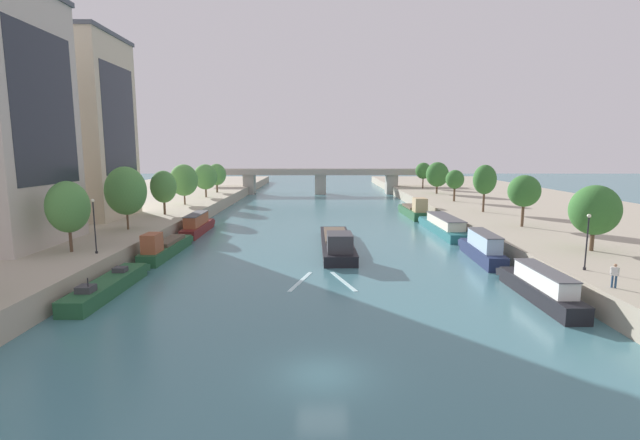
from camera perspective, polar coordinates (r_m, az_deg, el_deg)
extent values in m
plane|color=#42757F|center=(23.73, 0.18, -18.81)|extent=(400.00, 400.00, 0.00)
cube|color=#A89E89|center=(84.75, -25.27, 1.09)|extent=(36.00, 170.00, 2.01)
cube|color=#A89E89|center=(84.84, 25.20, 1.11)|extent=(36.00, 170.00, 2.01)
cube|color=black|center=(51.45, 1.98, -3.05)|extent=(3.55, 17.51, 1.02)
cube|color=black|center=(60.34, 1.54, -1.20)|extent=(3.14, 1.27, 0.87)
cube|color=black|center=(51.34, 1.98, -2.45)|extent=(3.62, 17.51, 0.06)
cube|color=#38383D|center=(45.35, 2.37, -2.77)|extent=(2.52, 3.53, 1.77)
cube|color=black|center=(47.02, 2.25, -2.03)|extent=(1.97, 0.06, 0.49)
cube|color=brown|center=(53.02, 1.89, -1.87)|extent=(2.70, 9.12, 0.36)
cylinder|color=#232328|center=(46.13, 2.93, -3.00)|extent=(0.07, 0.07, 1.10)
cube|color=silver|center=(38.96, 2.81, -7.64)|extent=(2.08, 5.85, 0.03)
cube|color=silver|center=(38.89, -2.54, -7.67)|extent=(1.91, 5.89, 0.03)
cube|color=#235633|center=(39.03, -25.19, -7.66)|extent=(2.10, 10.86, 1.06)
cube|color=#235633|center=(44.08, -21.96, -5.51)|extent=(1.90, 1.25, 0.90)
cube|color=#235633|center=(38.88, -25.24, -6.87)|extent=(2.14, 10.86, 0.06)
cube|color=#38383D|center=(40.91, -23.82, -5.70)|extent=(1.00, 0.91, 0.40)
cube|color=#38383D|center=(36.22, -27.35, -7.68)|extent=(1.10, 1.11, 0.48)
cylinder|color=#232328|center=(35.81, -27.12, -7.32)|extent=(0.07, 0.07, 1.10)
cube|color=#235633|center=(50.98, -18.73, -3.57)|extent=(2.14, 11.31, 1.10)
cube|color=#235633|center=(56.51, -16.71, -2.20)|extent=(1.86, 1.27, 0.91)
cube|color=#235633|center=(50.87, -18.77, -2.93)|extent=(2.18, 11.31, 0.06)
cube|color=#9E5133|center=(47.17, -20.38, -2.73)|extent=(1.49, 2.28, 1.84)
cube|color=black|center=(48.16, -19.91, -2.14)|extent=(1.16, 0.05, 0.51)
cube|color=brown|center=(51.87, -18.36, -2.46)|extent=(1.62, 5.89, 0.36)
cylinder|color=#232328|center=(47.55, -19.83, -3.06)|extent=(0.07, 0.07, 1.10)
cube|color=maroon|center=(63.12, -15.14, -1.10)|extent=(2.03, 10.93, 1.14)
cube|color=maroon|center=(68.66, -13.94, -0.19)|extent=(1.84, 1.26, 0.94)
cube|color=maroon|center=(63.02, -15.16, -0.56)|extent=(2.07, 10.93, 0.06)
cube|color=#9E5133|center=(62.39, -15.31, 0.04)|extent=(1.64, 7.00, 1.45)
cube|color=#4C4C51|center=(62.28, -15.34, 0.74)|extent=(1.76, 7.21, 0.08)
cylinder|color=#232328|center=(59.73, -15.69, -0.51)|extent=(0.07, 0.07, 1.10)
cube|color=black|center=(37.74, 25.67, -8.17)|extent=(1.88, 10.46, 1.15)
cube|color=black|center=(42.58, 22.39, -5.94)|extent=(1.72, 1.25, 0.94)
cube|color=black|center=(37.58, 25.74, -7.29)|extent=(1.91, 10.46, 0.06)
cube|color=white|center=(36.97, 26.16, -6.56)|extent=(1.53, 6.70, 1.19)
cube|color=#4C4C51|center=(36.82, 26.22, -5.61)|extent=(1.64, 6.90, 0.08)
cylinder|color=#232328|center=(34.89, 28.47, -7.68)|extent=(0.07, 0.07, 1.10)
cube|color=#1E284C|center=(48.90, 19.50, -4.01)|extent=(2.26, 10.05, 1.28)
cube|color=#1E284C|center=(53.89, 17.84, -2.65)|extent=(1.82, 1.33, 1.01)
cube|color=#1E284C|center=(48.77, 19.54, -3.25)|extent=(2.29, 10.06, 0.06)
cube|color=#9EBCD6|center=(48.15, 19.76, -2.45)|extent=(1.78, 6.45, 1.51)
cube|color=#4C4C51|center=(48.01, 19.81, -1.52)|extent=(1.90, 6.64, 0.08)
cylinder|color=#232328|center=(45.95, 21.01, -3.30)|extent=(0.07, 0.07, 1.10)
cube|color=#23666B|center=(63.50, 15.04, -1.08)|extent=(3.09, 15.77, 1.06)
cube|color=#23666B|center=(71.30, 13.22, 0.12)|extent=(2.67, 1.28, 0.89)
cube|color=#23666B|center=(63.41, 15.06, -0.58)|extent=(3.15, 15.77, 0.06)
cube|color=beige|center=(62.57, 15.28, -0.15)|extent=(2.48, 10.10, 1.16)
cube|color=#4C4C51|center=(62.48, 15.30, 0.41)|extent=(2.65, 10.41, 0.08)
cylinder|color=#232328|center=(58.99, 16.74, -0.76)|extent=(0.07, 0.07, 1.10)
cube|color=#235633|center=(78.32, 11.51, 0.93)|extent=(2.97, 12.22, 1.28)
cube|color=#235633|center=(84.52, 10.51, 1.60)|extent=(2.50, 1.34, 1.01)
cube|color=#235633|center=(78.24, 11.52, 1.41)|extent=(3.02, 12.22, 0.06)
cube|color=tan|center=(74.13, 12.28, 1.86)|extent=(2.02, 2.49, 2.17)
cube|color=black|center=(75.27, 12.07, 2.22)|extent=(1.55, 0.08, 0.61)
cube|color=brown|center=(79.39, 11.33, 1.67)|extent=(2.22, 6.38, 0.36)
cylinder|color=#232328|center=(74.75, 12.47, 1.50)|extent=(0.07, 0.07, 1.10)
cylinder|color=brown|center=(46.24, -28.86, -1.82)|extent=(0.27, 0.27, 2.79)
ellipsoid|color=#4C8942|center=(45.88, -29.10, 1.44)|extent=(3.63, 3.63, 4.57)
cylinder|color=brown|center=(56.58, -23.05, 0.38)|extent=(0.24, 0.24, 2.93)
ellipsoid|color=#4C8942|center=(56.26, -23.23, 3.38)|extent=(4.55, 4.55, 5.49)
cylinder|color=brown|center=(68.07, -18.99, 1.79)|extent=(0.32, 0.32, 2.69)
ellipsoid|color=#4C8942|center=(67.83, -19.09, 3.96)|extent=(3.60, 3.60, 4.52)
cylinder|color=brown|center=(79.65, -16.68, 2.81)|extent=(0.27, 0.27, 2.64)
ellipsoid|color=#4C8942|center=(79.44, -16.77, 4.80)|extent=(4.60, 4.60, 5.26)
cylinder|color=brown|center=(91.29, -14.18, 3.60)|extent=(0.33, 0.33, 2.60)
ellipsoid|color=#4C8942|center=(91.11, -14.24, 5.25)|extent=(4.52, 4.52, 4.86)
cylinder|color=brown|center=(101.20, -12.86, 4.12)|extent=(0.39, 0.39, 2.60)
ellipsoid|color=#4C8942|center=(101.04, -12.91, 5.57)|extent=(4.03, 4.03, 4.61)
cylinder|color=brown|center=(47.78, 30.81, -1.85)|extent=(0.36, 0.36, 2.48)
ellipsoid|color=#336B2D|center=(47.44, 31.04, 1.08)|extent=(4.25, 4.25, 4.46)
cylinder|color=brown|center=(59.11, 23.92, 0.79)|extent=(0.33, 0.33, 3.22)
ellipsoid|color=#336B2D|center=(58.84, 24.08, 3.34)|extent=(3.69, 3.69, 3.74)
cylinder|color=brown|center=(71.19, 19.69, 2.40)|extent=(0.31, 0.31, 3.59)
ellipsoid|color=#336B2D|center=(70.96, 19.81, 4.79)|extent=(3.32, 3.32, 4.30)
cylinder|color=brown|center=(84.65, 16.35, 3.27)|extent=(0.36, 0.36, 2.99)
ellipsoid|color=#336B2D|center=(84.47, 16.42, 4.90)|extent=(3.20, 3.20, 3.34)
cylinder|color=brown|center=(98.79, 14.30, 3.97)|extent=(0.38, 0.38, 2.63)
ellipsoid|color=#336B2D|center=(98.62, 14.36, 5.55)|extent=(4.66, 4.66, 5.12)
cylinder|color=brown|center=(111.95, 12.65, 4.69)|extent=(0.30, 0.30, 3.15)
ellipsoid|color=#336B2D|center=(111.81, 12.70, 6.03)|extent=(3.68, 3.68, 3.86)
cylinder|color=black|center=(44.36, -26.45, -0.90)|extent=(0.11, 0.11, 4.53)
sphere|color=#EAE5C6|center=(44.06, -26.66, 2.19)|extent=(0.28, 0.28, 0.28)
cylinder|color=black|center=(44.74, -26.26, -3.64)|extent=(0.22, 0.22, 0.20)
cylinder|color=black|center=(39.69, 30.28, -2.61)|extent=(0.11, 0.11, 4.00)
sphere|color=#EAE5C6|center=(39.37, 30.52, 0.45)|extent=(0.28, 0.28, 0.28)
cylinder|color=black|center=(40.06, 30.08, -5.27)|extent=(0.22, 0.22, 0.20)
cube|color=#232833|center=(49.81, -31.24, 11.89)|extent=(0.04, 9.80, 13.97)
cube|color=beige|center=(69.38, -28.74, 9.88)|extent=(12.77, 11.81, 23.36)
cube|color=#4C515B|center=(70.86, -29.49, 19.53)|extent=(13.16, 12.16, 0.50)
cube|color=#232833|center=(66.66, -23.88, 11.30)|extent=(0.04, 9.45, 14.01)
cube|color=#9E998E|center=(116.49, -0.05, 5.82)|extent=(60.28, 4.40, 0.60)
cube|color=#9E998E|center=(114.45, -0.05, 6.15)|extent=(60.28, 0.30, 0.90)
cube|color=#9E998E|center=(118.45, -0.05, 6.23)|extent=(60.28, 0.30, 0.90)
cube|color=#9E998E|center=(118.04, -8.91, 4.43)|extent=(2.80, 3.60, 4.87)
cube|color=#9E998E|center=(116.65, -0.05, 4.48)|extent=(2.80, 3.60, 4.87)
cube|color=#9E998E|center=(118.07, 8.82, 4.43)|extent=(2.80, 3.60, 4.87)
cylinder|color=navy|center=(35.89, 32.62, -6.47)|extent=(0.13, 0.13, 0.84)
cylinder|color=navy|center=(35.87, 32.94, -6.50)|extent=(0.13, 0.13, 0.84)
cube|color=white|center=(35.72, 32.87, -5.40)|extent=(0.39, 0.37, 0.56)
sphere|color=#9E7051|center=(35.64, 32.92, -4.77)|extent=(0.21, 0.21, 0.21)
cylinder|color=white|center=(35.75, 32.52, -5.36)|extent=(0.09, 0.09, 0.54)
cylinder|color=white|center=(35.70, 33.22, -5.43)|extent=(0.09, 0.09, 0.54)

